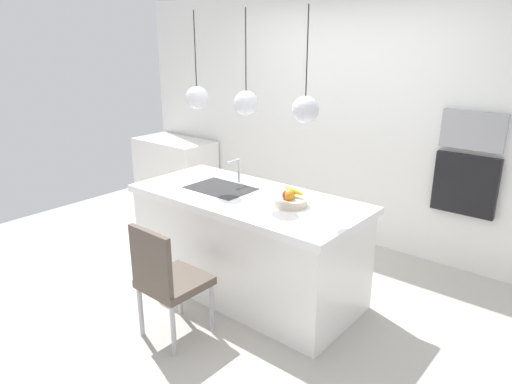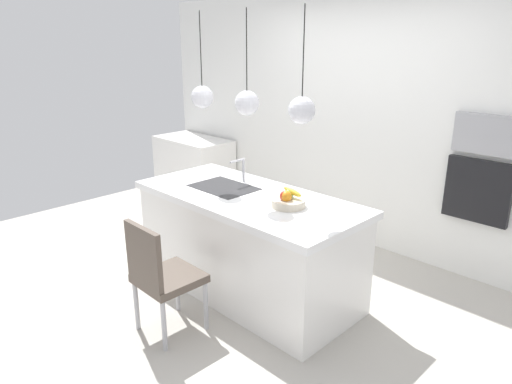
{
  "view_description": "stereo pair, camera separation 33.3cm",
  "coord_description": "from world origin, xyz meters",
  "views": [
    {
      "loc": [
        2.39,
        -2.77,
        2.12
      ],
      "look_at": [
        0.1,
        0.0,
        0.94
      ],
      "focal_mm": 32.63,
      "sensor_mm": 36.0,
      "label": 1
    },
    {
      "loc": [
        2.63,
        -2.54,
        2.12
      ],
      "look_at": [
        0.1,
        0.0,
        0.94
      ],
      "focal_mm": 32.63,
      "sensor_mm": 36.0,
      "label": 2
    }
  ],
  "objects": [
    {
      "name": "fruit_bowl",
      "position": [
        0.42,
        0.03,
        0.94
      ],
      "size": [
        0.27,
        0.27,
        0.15
      ],
      "color": "beige",
      "rests_on": "kitchen_island"
    },
    {
      "name": "oven",
      "position": [
        1.28,
        1.58,
        0.85
      ],
      "size": [
        0.56,
        0.08,
        0.56
      ],
      "primitive_type": "cube",
      "color": "black",
      "rests_on": "back_wall"
    },
    {
      "name": "pendant_light_center",
      "position": [
        0.0,
        0.0,
        1.65
      ],
      "size": [
        0.19,
        0.19,
        0.79
      ],
      "color": "silver"
    },
    {
      "name": "side_counter",
      "position": [
        -2.4,
        1.28,
        0.41
      ],
      "size": [
        1.1,
        0.6,
        0.83
      ],
      "primitive_type": "cube",
      "color": "white",
      "rests_on": "ground"
    },
    {
      "name": "pendant_light_left",
      "position": [
        -0.55,
        0.0,
        1.65
      ],
      "size": [
        0.19,
        0.19,
        0.79
      ],
      "color": "silver"
    },
    {
      "name": "microwave",
      "position": [
        1.28,
        1.58,
        1.35
      ],
      "size": [
        0.54,
        0.08,
        0.34
      ],
      "primitive_type": "cube",
      "color": "#9E9EA3",
      "rests_on": "back_wall"
    },
    {
      "name": "chair_near",
      "position": [
        0.01,
        -0.89,
        0.5
      ],
      "size": [
        0.43,
        0.44,
        0.9
      ],
      "color": "brown",
      "rests_on": "ground"
    },
    {
      "name": "kitchen_island",
      "position": [
        0.0,
        0.0,
        0.45
      ],
      "size": [
        2.01,
        0.91,
        0.89
      ],
      "color": "white",
      "rests_on": "ground"
    },
    {
      "name": "pendant_light_right",
      "position": [
        0.55,
        0.0,
        1.65
      ],
      "size": [
        0.19,
        0.19,
        0.79
      ],
      "color": "silver"
    },
    {
      "name": "sink_basin",
      "position": [
        -0.3,
        0.0,
        0.88
      ],
      "size": [
        0.56,
        0.4,
        0.02
      ],
      "primitive_type": "cube",
      "color": "#2D2D30",
      "rests_on": "kitchen_island"
    },
    {
      "name": "back_wall",
      "position": [
        0.0,
        1.65,
        1.3
      ],
      "size": [
        6.0,
        0.1,
        2.6
      ],
      "primitive_type": "cube",
      "color": "white",
      "rests_on": "ground"
    },
    {
      "name": "floor",
      "position": [
        0.0,
        0.0,
        0.0
      ],
      "size": [
        6.6,
        6.6,
        0.0
      ],
      "primitive_type": "plane",
      "color": "#BCB7AD",
      "rests_on": "ground"
    },
    {
      "name": "faucet",
      "position": [
        -0.3,
        0.21,
        1.03
      ],
      "size": [
        0.02,
        0.17,
        0.22
      ],
      "color": "silver",
      "rests_on": "kitchen_island"
    }
  ]
}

